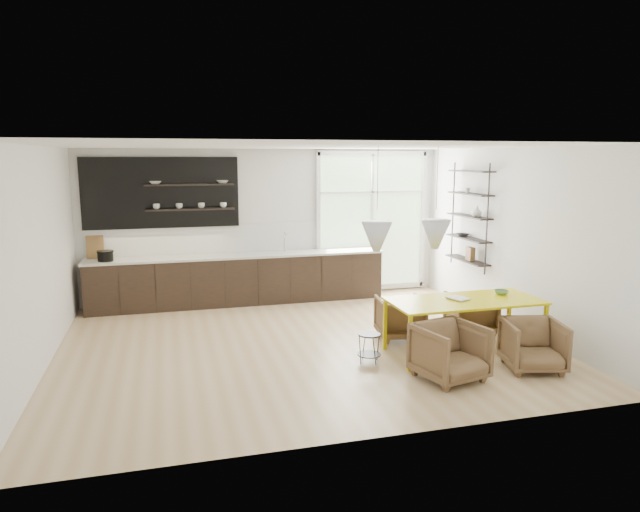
{
  "coord_description": "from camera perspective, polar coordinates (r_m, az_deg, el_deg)",
  "views": [
    {
      "loc": [
        -1.89,
        -7.93,
        2.76
      ],
      "look_at": [
        0.42,
        0.6,
        1.21
      ],
      "focal_mm": 32.0,
      "sensor_mm": 36.0,
      "label": 1
    }
  ],
  "objects": [
    {
      "name": "room",
      "position": [
        9.44,
        0.13,
        2.04
      ],
      "size": [
        7.02,
        6.01,
        2.91
      ],
      "color": "#D2B189",
      "rests_on": "ground"
    },
    {
      "name": "dining_table",
      "position": [
        8.27,
        14.26,
        -4.62
      ],
      "size": [
        2.13,
        0.96,
        0.78
      ],
      "rotation": [
        0.0,
        0.0,
        0.0
      ],
      "color": "#D4C604",
      "rests_on": "ground"
    },
    {
      "name": "right_shelving",
      "position": [
        10.56,
        14.75,
        3.59
      ],
      "size": [
        0.26,
        1.22,
        1.9
      ],
      "color": "black",
      "rests_on": "ground"
    },
    {
      "name": "kitchen_run",
      "position": [
        10.9,
        -8.6,
        -1.61
      ],
      "size": [
        5.54,
        0.69,
        2.75
      ],
      "color": "black",
      "rests_on": "ground"
    },
    {
      "name": "armchair_back_left",
      "position": [
        8.88,
        8.0,
        -6.11
      ],
      "size": [
        0.78,
        0.8,
        0.64
      ],
      "primitive_type": "imported",
      "rotation": [
        0.0,
        0.0,
        2.99
      ],
      "color": "brown",
      "rests_on": "ground"
    },
    {
      "name": "table_book",
      "position": [
        8.18,
        13.12,
        -4.25
      ],
      "size": [
        0.3,
        0.34,
        0.03
      ],
      "primitive_type": "imported",
      "rotation": [
        0.0,
        0.0,
        0.35
      ],
      "color": "white",
      "rests_on": "dining_table"
    },
    {
      "name": "armchair_back_right",
      "position": [
        9.35,
        14.85,
        -5.54
      ],
      "size": [
        0.77,
        0.78,
        0.64
      ],
      "primitive_type": "imported",
      "rotation": [
        0.0,
        0.0,
        3.01
      ],
      "color": "brown",
      "rests_on": "ground"
    },
    {
      "name": "table_bowl",
      "position": [
        8.71,
        17.67,
        -3.48
      ],
      "size": [
        0.25,
        0.25,
        0.06
      ],
      "primitive_type": "imported",
      "rotation": [
        0.0,
        0.0,
        -0.29
      ],
      "color": "#5C8353",
      "rests_on": "dining_table"
    },
    {
      "name": "armchair_front_right",
      "position": [
        8.01,
        20.54,
        -8.36
      ],
      "size": [
        0.86,
        0.88,
        0.66
      ],
      "primitive_type": "imported",
      "rotation": [
        0.0,
        0.0,
        -0.24
      ],
      "color": "brown",
      "rests_on": "ground"
    },
    {
      "name": "armchair_front_left",
      "position": [
        7.37,
        12.87,
        -9.35
      ],
      "size": [
        0.92,
        0.94,
        0.71
      ],
      "primitive_type": "imported",
      "rotation": [
        0.0,
        0.0,
        0.24
      ],
      "color": "brown",
      "rests_on": "ground"
    },
    {
      "name": "wire_stool",
      "position": [
        7.81,
        4.94,
        -8.75
      ],
      "size": [
        0.32,
        0.32,
        0.4
      ],
      "rotation": [
        0.0,
        0.0,
        0.18
      ],
      "color": "black",
      "rests_on": "ground"
    }
  ]
}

